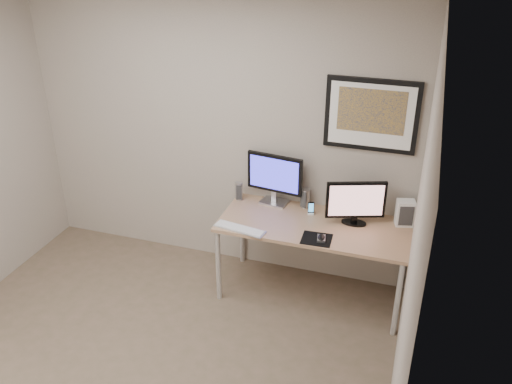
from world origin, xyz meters
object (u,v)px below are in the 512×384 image
framed_art (371,115)px  fan_unit (405,213)px  desk (314,231)px  monitor_large (275,177)px  monitor_tv (356,202)px  keyboard (240,229)px  speaker_left (239,191)px  speaker_right (306,198)px  phone_dock (311,208)px

framed_art → fan_unit: 0.87m
desk → monitor_large: size_ratio=3.11×
monitor_tv → keyboard: (-0.88, -0.39, -0.20)m
framed_art → speaker_left: 1.37m
speaker_right → keyboard: size_ratio=0.41×
fan_unit → monitor_large: bearing=163.3°
keyboard → fan_unit: (1.29, 0.50, 0.10)m
monitor_large → fan_unit: bearing=6.0°
phone_dock → desk: bearing=-84.5°
desk → keyboard: keyboard is taller
monitor_tv → speaker_left: 1.09m
phone_dock → keyboard: 0.67m
desk → speaker_right: 0.34m
speaker_right → keyboard: (-0.43, -0.55, -0.08)m
desk → keyboard: (-0.57, -0.28, 0.07)m
phone_dock → monitor_tv: bearing=-25.0°
keyboard → speaker_left: bearing=119.7°
speaker_left → framed_art: bearing=-16.0°
speaker_left → phone_dock: (0.69, -0.07, -0.03)m
speaker_left → keyboard: size_ratio=0.38×
fan_unit → speaker_right: bearing=162.1°
monitor_large → monitor_tv: monitor_large is taller
speaker_left → keyboard: speaker_left is taller
desk → framed_art: 1.07m
speaker_left → desk: bearing=-38.1°
speaker_right → monitor_large: bearing=-158.8°
monitor_tv → desk: bearing=179.2°
monitor_large → monitor_tv: (0.74, -0.15, -0.05)m
desk → fan_unit: (0.72, 0.22, 0.18)m
phone_dock → fan_unit: size_ratio=0.53×
keyboard → fan_unit: fan_unit is taller
monitor_large → phone_dock: bearing=-7.4°
monitor_tv → phone_dock: (-0.38, 0.05, -0.15)m
monitor_tv → keyboard: size_ratio=1.08×
monitor_tv → monitor_large: bearing=149.2°
monitor_large → keyboard: 0.61m
fan_unit → keyboard: bearing=-173.7°
speaker_left → speaker_right: size_ratio=0.94×
framed_art → keyboard: 1.41m
speaker_left → phone_dock: 0.69m
framed_art → keyboard: framed_art is taller
desk → speaker_left: 0.80m
phone_dock → keyboard: phone_dock is taller
speaker_left → speaker_right: (0.61, 0.04, 0.01)m
keyboard → framed_art: bearing=43.2°
framed_art → keyboard: bearing=-146.3°
framed_art → monitor_tv: framed_art is taller
framed_art → fan_unit: size_ratio=3.34×
framed_art → fan_unit: (0.37, -0.11, -0.78)m
speaker_left → fan_unit: 1.47m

